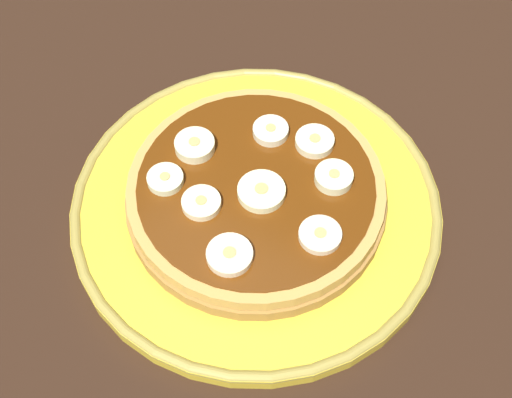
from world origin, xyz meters
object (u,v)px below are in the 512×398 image
Objects in this scene: banana_slice_3 at (320,236)px; banana_slice_7 at (165,180)px; banana_slice_5 at (271,131)px; banana_slice_8 at (230,255)px; banana_slice_6 at (315,142)px; banana_slice_0 at (261,192)px; pancake_stack at (259,197)px; plate at (256,206)px; banana_slice_2 at (195,146)px; banana_slice_4 at (201,203)px; banana_slice_1 at (334,178)px.

banana_slice_7 is at bearing 96.33° from banana_slice_3.
banana_slice_5 and banana_slice_8 have the same top height.
banana_slice_5 and banana_slice_6 have the same top height.
banana_slice_0 is 7.03cm from banana_slice_7.
pancake_stack is 6.98cm from banana_slice_7.
plate is 6.56cm from banana_slice_6.
plate is 7.01cm from banana_slice_8.
banana_slice_3 and banana_slice_7 have the same top height.
banana_slice_8 is (-6.02, -1.07, 1.47)cm from pancake_stack.
banana_slice_3 is (-2.30, -11.60, -0.14)cm from banana_slice_2.
banana_slice_2 is 1.02× the size of banana_slice_6.
banana_slice_2 is 5.86cm from banana_slice_5.
banana_slice_4 is at bearing -142.62° from banana_slice_2.
banana_slice_3 is 8.67cm from banana_slice_4.
banana_slice_5 is (1.58, 6.07, -0.06)cm from banana_slice_1.
banana_slice_6 is (5.50, -1.66, 1.50)cm from pancake_stack.
banana_slice_2 is at bearing 46.21° from banana_slice_8.
banana_slice_2 is 1.07× the size of banana_slice_4.
banana_slice_6 and banana_slice_8 have the same top height.
plate is at bearing 73.18° from pancake_stack.
plate is 5.77cm from banana_slice_5.
banana_slice_5 is 3.44cm from banana_slice_6.
banana_slice_4 is (-4.07, -3.11, -0.12)cm from banana_slice_2.
banana_slice_2 is 0.94× the size of banana_slice_8.
plate is 8.06× the size of banana_slice_0.
banana_slice_4 is 3.38cm from banana_slice_7.
banana_slice_5 is at bearing 22.12° from banana_slice_0.
banana_slice_4 and banana_slice_7 have the same top height.
pancake_stack is 5.59× the size of banana_slice_0.
banana_slice_5 is 0.85× the size of banana_slice_8.
banana_slice_6 and banana_slice_7 have the same top height.
banana_slice_0 is at bearing -126.30° from plate.
banana_slice_2 is at bearing 78.80° from banana_slice_3.
banana_slice_1 is at bearing -54.04° from pancake_stack.
banana_slice_2 is at bearing 37.38° from banana_slice_4.
banana_slice_1 is at bearing -59.96° from banana_slice_7.
banana_slice_3 is at bearing -105.82° from pancake_stack.
banana_slice_0 is 4.36cm from banana_slice_4.
banana_slice_4 is at bearing -97.81° from banana_slice_7.
pancake_stack is at bearing 42.35° from banana_slice_0.
banana_slice_7 is (0.46, 3.35, 0.01)cm from banana_slice_4.
pancake_stack is 6.87× the size of banana_slice_4.
banana_slice_2 is 11.82cm from banana_slice_3.
banana_slice_2 is (1.14, 6.34, 0.08)cm from banana_slice_0.
banana_slice_1 is 1.03× the size of banana_slice_5.
banana_slice_7 is at bearing 149.79° from banana_slice_5.
banana_slice_8 reaches higher than pancake_stack.
pancake_stack is 4.64cm from banana_slice_4.
banana_slice_1 is at bearing -130.57° from banana_slice_6.
pancake_stack is at bearing -106.82° from plate.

